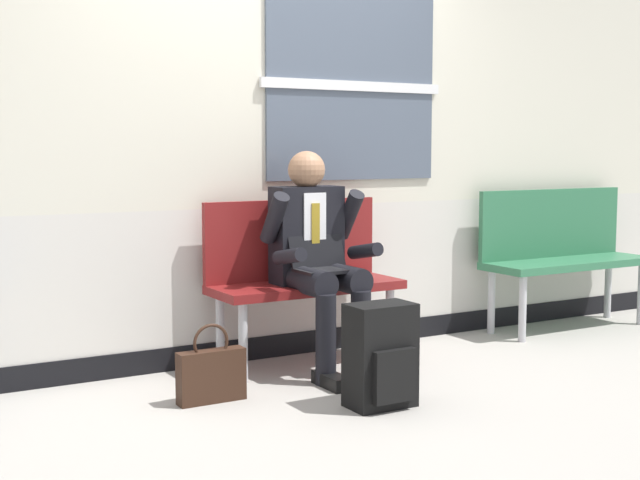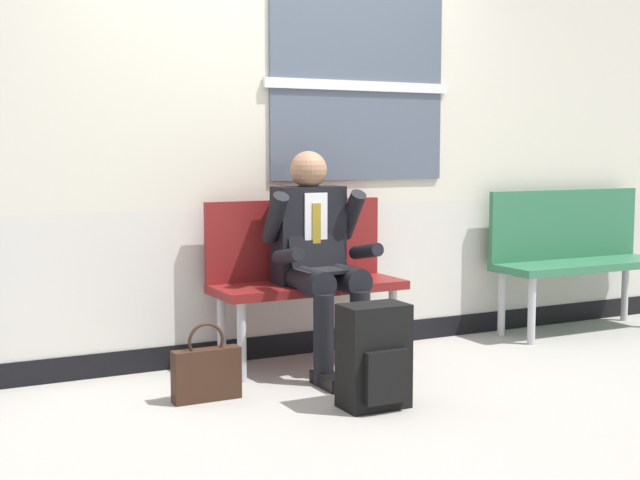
# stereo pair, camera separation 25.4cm
# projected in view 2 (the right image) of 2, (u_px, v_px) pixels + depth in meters

# --- Properties ---
(ground_plane) EXTENTS (18.00, 18.00, 0.00)m
(ground_plane) POSITION_uv_depth(u_px,v_px,m) (320.00, 377.00, 4.80)
(ground_plane) COLOR #9E9991
(station_wall) EXTENTS (6.89, 0.17, 2.78)m
(station_wall) POSITION_uv_depth(u_px,v_px,m) (274.00, 126.00, 5.20)
(station_wall) COLOR beige
(station_wall) RESTS_ON ground
(bench_with_person) EXTENTS (1.11, 0.42, 0.95)m
(bench_with_person) POSITION_uv_depth(u_px,v_px,m) (303.00, 270.00, 5.07)
(bench_with_person) COLOR maroon
(bench_with_person) RESTS_ON ground
(bench_empty) EXTENTS (1.29, 0.42, 0.96)m
(bench_empty) POSITION_uv_depth(u_px,v_px,m) (575.00, 250.00, 6.02)
(bench_empty) COLOR #2D6B47
(bench_empty) RESTS_ON ground
(person_seated) EXTENTS (0.57, 0.70, 1.23)m
(person_seated) POSITION_uv_depth(u_px,v_px,m) (319.00, 255.00, 4.88)
(person_seated) COLOR black
(person_seated) RESTS_ON ground
(backpack) EXTENTS (0.32, 0.24, 0.51)m
(backpack) POSITION_uv_depth(u_px,v_px,m) (375.00, 357.00, 4.21)
(backpack) COLOR black
(backpack) RESTS_ON ground
(handbag) EXTENTS (0.34, 0.09, 0.39)m
(handbag) POSITION_uv_depth(u_px,v_px,m) (206.00, 372.00, 4.35)
(handbag) COLOR #331E14
(handbag) RESTS_ON ground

